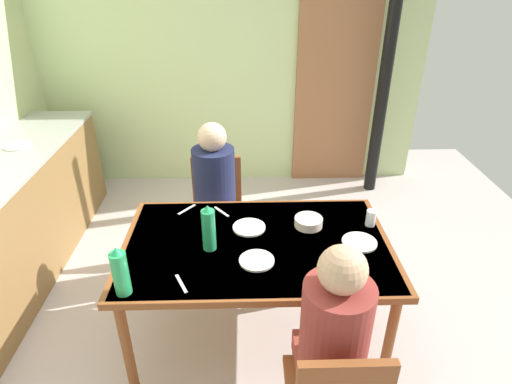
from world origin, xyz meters
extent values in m
plane|color=#BFB1B0|center=(0.00, 0.00, 0.00)|extent=(5.87, 5.87, 0.00)
cube|color=#BED497|center=(0.00, 2.26, 1.42)|extent=(4.02, 0.10, 2.85)
cube|color=#945F3D|center=(1.11, 2.18, 1.00)|extent=(0.80, 0.05, 2.00)
cylinder|color=black|center=(1.53, 1.91, 1.42)|extent=(0.12, 0.12, 2.85)
cube|color=olive|center=(-1.58, 0.63, 0.43)|extent=(0.60, 2.44, 0.87)
cylinder|color=#B7B7BC|center=(-1.58, 1.00, 0.91)|extent=(0.21, 0.21, 0.01)
cube|color=brown|center=(0.25, -0.12, 0.73)|extent=(1.54, 0.96, 0.04)
cube|color=beige|center=(0.25, -0.12, 0.75)|extent=(1.48, 0.92, 0.00)
cylinder|color=brown|center=(-0.45, -0.52, 0.35)|extent=(0.06, 0.06, 0.71)
cylinder|color=brown|center=(0.94, -0.52, 0.35)|extent=(0.06, 0.06, 0.71)
cylinder|color=brown|center=(-0.45, 0.29, 0.35)|extent=(0.06, 0.06, 0.71)
cylinder|color=brown|center=(0.94, 0.29, 0.35)|extent=(0.06, 0.06, 0.71)
cube|color=brown|center=(-0.04, 0.64, 0.45)|extent=(0.40, 0.40, 0.04)
cube|color=brown|center=(-0.04, 0.82, 0.66)|extent=(0.38, 0.04, 0.42)
cylinder|color=brown|center=(0.13, 0.47, 0.21)|extent=(0.04, 0.04, 0.41)
cylinder|color=brown|center=(-0.21, 0.47, 0.21)|extent=(0.04, 0.04, 0.41)
cylinder|color=brown|center=(0.13, 0.81, 0.21)|extent=(0.04, 0.04, 0.41)
cylinder|color=brown|center=(-0.21, 0.81, 0.21)|extent=(0.04, 0.04, 0.41)
cube|color=brown|center=(0.56, -0.71, 0.51)|extent=(0.30, 0.22, 0.12)
cylinder|color=maroon|center=(0.56, -0.82, 0.77)|extent=(0.30, 0.30, 0.52)
sphere|color=tan|center=(0.56, -0.82, 1.12)|extent=(0.20, 0.20, 0.20)
cube|color=#281F4D|center=(-0.04, 0.48, 0.51)|extent=(0.30, 0.22, 0.12)
cylinder|color=#1E2347|center=(-0.04, 0.59, 0.77)|extent=(0.30, 0.30, 0.52)
sphere|color=beige|center=(-0.04, 0.59, 1.12)|extent=(0.20, 0.20, 0.20)
cylinder|color=#27985C|center=(-0.02, -0.16, 0.87)|extent=(0.08, 0.08, 0.24)
cone|color=#229B5C|center=(-0.02, -0.16, 1.01)|extent=(0.05, 0.05, 0.04)
cylinder|color=#279E58|center=(-0.41, -0.51, 0.86)|extent=(0.08, 0.08, 0.23)
cone|color=#23A560|center=(-0.41, -0.51, 1.00)|extent=(0.06, 0.06, 0.04)
cylinder|color=#F1DDCB|center=(0.57, 0.05, 0.77)|extent=(0.17, 0.17, 0.05)
cylinder|color=white|center=(0.24, -0.29, 0.75)|extent=(0.19, 0.19, 0.01)
cylinder|color=white|center=(0.83, -0.14, 0.75)|extent=(0.20, 0.20, 0.01)
cylinder|color=white|center=(0.20, 0.03, 0.75)|extent=(0.20, 0.20, 0.01)
cylinder|color=silver|center=(0.94, 0.05, 0.80)|extent=(0.06, 0.06, 0.10)
cube|color=silver|center=(-0.20, 0.26, 0.75)|extent=(0.11, 0.13, 0.00)
cube|color=silver|center=(-0.14, -0.46, 0.75)|extent=(0.08, 0.14, 0.00)
cube|color=silver|center=(0.03, 0.23, 0.75)|extent=(0.11, 0.13, 0.00)
camera|label=1|loc=(0.19, -2.11, 2.18)|focal=29.78mm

